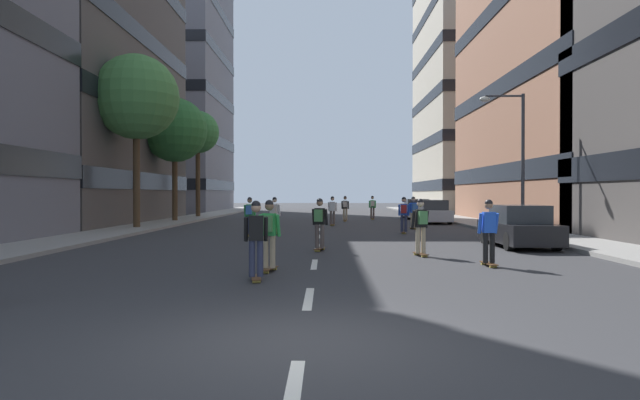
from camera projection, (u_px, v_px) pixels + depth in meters
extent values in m
plane|color=#333335|center=(321.00, 225.00, 34.94)|extent=(165.30, 165.30, 0.00)
cube|color=gray|center=(177.00, 221.00, 38.48)|extent=(2.79, 75.76, 0.14)
cube|color=gray|center=(467.00, 221.00, 38.27)|extent=(2.79, 75.76, 0.14)
cube|color=silver|center=(293.00, 395.00, 5.39)|extent=(0.16, 2.20, 0.01)
cube|color=silver|center=(309.00, 298.00, 10.39)|extent=(0.16, 2.20, 0.01)
cube|color=silver|center=(314.00, 264.00, 15.39)|extent=(0.16, 2.20, 0.01)
cube|color=silver|center=(317.00, 247.00, 20.39)|extent=(0.16, 2.20, 0.01)
cube|color=silver|center=(319.00, 236.00, 25.39)|extent=(0.16, 2.20, 0.01)
cube|color=silver|center=(320.00, 229.00, 30.39)|extent=(0.16, 2.20, 0.01)
cube|color=silver|center=(321.00, 224.00, 35.39)|extent=(0.16, 2.20, 0.01)
cube|color=silver|center=(322.00, 221.00, 40.39)|extent=(0.16, 2.20, 0.01)
cube|color=silver|center=(322.00, 218.00, 45.38)|extent=(0.16, 2.20, 0.01)
cube|color=silver|center=(323.00, 215.00, 50.38)|extent=(0.16, 2.20, 0.01)
cube|color=silver|center=(323.00, 213.00, 55.38)|extent=(0.16, 2.20, 0.01)
cube|color=silver|center=(323.00, 212.00, 60.38)|extent=(0.16, 2.20, 0.01)
cube|color=silver|center=(323.00, 210.00, 65.38)|extent=(0.16, 2.20, 0.01)
cube|color=#4C4744|center=(55.00, 83.00, 36.68)|extent=(12.07, 19.81, 18.32)
cube|color=black|center=(56.00, 181.00, 36.75)|extent=(12.19, 19.93, 1.10)
cube|color=black|center=(55.00, 111.00, 36.70)|extent=(12.19, 19.93, 1.10)
cube|color=black|center=(55.00, 40.00, 36.65)|extent=(12.19, 19.93, 1.10)
cube|color=slate|center=(167.00, 61.00, 62.37)|extent=(12.07, 16.49, 33.36)
cube|color=black|center=(167.00, 185.00, 62.52)|extent=(12.19, 16.61, 1.10)
cube|color=black|center=(167.00, 142.00, 62.47)|extent=(12.19, 16.61, 1.10)
cube|color=black|center=(167.00, 99.00, 62.42)|extent=(12.19, 16.61, 1.10)
cube|color=black|center=(167.00, 56.00, 62.37)|extent=(12.19, 16.61, 1.10)
cube|color=black|center=(167.00, 13.00, 62.31)|extent=(12.19, 16.61, 1.10)
cube|color=#9E6B51|center=(590.00, 56.00, 36.29)|extent=(12.07, 22.71, 21.62)
cube|color=black|center=(589.00, 173.00, 36.37)|extent=(12.19, 22.83, 1.10)
cube|color=black|center=(590.00, 90.00, 36.31)|extent=(12.19, 22.83, 1.10)
cube|color=black|center=(590.00, 5.00, 36.25)|extent=(12.19, 22.83, 1.10)
cube|color=#BCB29E|center=(480.00, 84.00, 62.03)|extent=(12.07, 18.55, 27.96)
cube|color=black|center=(480.00, 186.00, 62.15)|extent=(12.19, 18.67, 1.10)
cube|color=black|center=(480.00, 144.00, 62.10)|extent=(12.19, 18.67, 1.10)
cube|color=black|center=(480.00, 101.00, 62.05)|extent=(12.19, 18.67, 1.10)
cube|color=black|center=(481.00, 59.00, 62.00)|extent=(12.19, 18.67, 1.10)
cube|color=black|center=(481.00, 16.00, 61.94)|extent=(12.19, 18.67, 1.10)
cube|color=#B2B7BF|center=(433.00, 215.00, 36.85)|extent=(1.80, 4.40, 0.70)
cube|color=#2D3338|center=(433.00, 205.00, 36.69)|extent=(1.60, 2.10, 0.64)
cylinder|color=black|center=(417.00, 217.00, 38.31)|extent=(0.22, 0.64, 0.64)
cylinder|color=black|center=(440.00, 217.00, 38.29)|extent=(0.22, 0.64, 0.64)
cylinder|color=black|center=(424.00, 219.00, 35.41)|extent=(0.22, 0.64, 0.64)
cylinder|color=black|center=(450.00, 219.00, 35.39)|extent=(0.22, 0.64, 0.64)
cube|color=#B2B7BF|center=(416.00, 212.00, 43.60)|extent=(1.80, 4.40, 0.70)
cube|color=#2D3338|center=(416.00, 203.00, 43.45)|extent=(1.60, 2.10, 0.64)
cylinder|color=black|center=(403.00, 214.00, 45.06)|extent=(0.22, 0.64, 0.64)
cylinder|color=black|center=(423.00, 214.00, 45.05)|extent=(0.22, 0.64, 0.64)
cylinder|color=black|center=(408.00, 215.00, 42.16)|extent=(0.22, 0.64, 0.64)
cylinder|color=black|center=(430.00, 215.00, 42.15)|extent=(0.22, 0.64, 0.64)
cube|color=black|center=(518.00, 232.00, 20.44)|extent=(1.80, 4.40, 0.70)
cube|color=#2D3338|center=(520.00, 214.00, 20.28)|extent=(1.60, 2.10, 0.64)
cylinder|color=black|center=(485.00, 235.00, 21.90)|extent=(0.22, 0.64, 0.64)
cylinder|color=black|center=(526.00, 235.00, 21.88)|extent=(0.22, 0.64, 0.64)
cylinder|color=black|center=(509.00, 241.00, 19.00)|extent=(0.22, 0.64, 0.64)
cylinder|color=black|center=(557.00, 241.00, 18.98)|extent=(0.22, 0.64, 0.64)
cylinder|color=#4C3823|center=(198.00, 182.00, 44.84)|extent=(0.36, 0.36, 5.52)
sphere|color=#387A3D|center=(198.00, 132.00, 44.79)|extent=(3.37, 3.37, 3.37)
cylinder|color=#4C3823|center=(137.00, 177.00, 30.32)|extent=(0.36, 0.36, 5.40)
sphere|color=#478442|center=(136.00, 97.00, 30.28)|extent=(4.56, 4.56, 4.56)
cylinder|color=#4C3823|center=(175.00, 186.00, 38.00)|extent=(0.36, 0.36, 4.57)
sphere|color=#2D6B33|center=(175.00, 130.00, 37.96)|extent=(4.33, 4.33, 4.33)
cylinder|color=#3F3F44|center=(523.00, 163.00, 26.58)|extent=(0.16, 0.16, 6.50)
cylinder|color=#3F3F44|center=(504.00, 96.00, 26.55)|extent=(1.80, 0.10, 0.10)
ellipsoid|color=silver|center=(485.00, 99.00, 26.56)|extent=(0.50, 0.30, 0.24)
cube|color=brown|center=(372.00, 218.00, 42.35)|extent=(0.22, 0.91, 0.02)
cylinder|color=#D8BF4C|center=(372.00, 219.00, 42.67)|extent=(0.18, 0.07, 0.07)
cylinder|color=#D8BF4C|center=(373.00, 219.00, 42.03)|extent=(0.18, 0.07, 0.07)
cylinder|color=#594C47|center=(371.00, 213.00, 42.35)|extent=(0.14, 0.14, 0.80)
cylinder|color=#594C47|center=(374.00, 213.00, 42.34)|extent=(0.14, 0.14, 0.80)
cube|color=green|center=(372.00, 204.00, 42.34)|extent=(0.33, 0.21, 0.55)
cylinder|color=green|center=(369.00, 204.00, 42.40)|extent=(0.10, 0.23, 0.55)
cylinder|color=green|center=(375.00, 204.00, 42.38)|extent=(0.10, 0.23, 0.55)
sphere|color=tan|center=(372.00, 198.00, 42.35)|extent=(0.22, 0.22, 0.22)
sphere|color=black|center=(372.00, 197.00, 42.35)|extent=(0.21, 0.21, 0.21)
cube|color=beige|center=(373.00, 203.00, 42.16)|extent=(0.26, 0.17, 0.40)
cube|color=brown|center=(275.00, 233.00, 26.70)|extent=(0.41, 0.92, 0.02)
cylinder|color=#D8BF4C|center=(277.00, 233.00, 27.01)|extent=(0.19, 0.11, 0.07)
cylinder|color=#D8BF4C|center=(272.00, 234.00, 26.39)|extent=(0.19, 0.11, 0.07)
cylinder|color=tan|center=(273.00, 224.00, 26.71)|extent=(0.17, 0.17, 0.80)
cylinder|color=tan|center=(276.00, 224.00, 26.67)|extent=(0.17, 0.17, 0.80)
cube|color=white|center=(274.00, 210.00, 26.68)|extent=(0.36, 0.27, 0.55)
cylinder|color=white|center=(270.00, 210.00, 26.79)|extent=(0.14, 0.24, 0.55)
cylinder|color=white|center=(279.00, 210.00, 26.68)|extent=(0.14, 0.24, 0.55)
sphere|color=beige|center=(275.00, 200.00, 26.70)|extent=(0.22, 0.22, 0.22)
sphere|color=black|center=(275.00, 199.00, 26.70)|extent=(0.21, 0.21, 0.21)
cube|color=beige|center=(273.00, 209.00, 26.51)|extent=(0.29, 0.22, 0.40)
cube|color=brown|center=(256.00, 277.00, 12.48)|extent=(0.33, 0.92, 0.02)
cylinder|color=#D8BF4C|center=(256.00, 277.00, 12.79)|extent=(0.19, 0.10, 0.07)
cylinder|color=#D8BF4C|center=(256.00, 281.00, 12.16)|extent=(0.19, 0.10, 0.07)
cylinder|color=#2D334C|center=(252.00, 259.00, 12.46)|extent=(0.16, 0.16, 0.80)
cylinder|color=#2D334C|center=(260.00, 258.00, 12.48)|extent=(0.16, 0.16, 0.80)
cube|color=black|center=(256.00, 228.00, 12.46)|extent=(0.35, 0.25, 0.55)
cylinder|color=black|center=(246.00, 229.00, 12.48)|extent=(0.12, 0.24, 0.55)
cylinder|color=black|center=(266.00, 229.00, 12.54)|extent=(0.12, 0.24, 0.55)
sphere|color=tan|center=(256.00, 207.00, 12.48)|extent=(0.22, 0.22, 0.22)
sphere|color=black|center=(256.00, 205.00, 12.48)|extent=(0.21, 0.21, 0.21)
cube|color=brown|center=(345.00, 220.00, 39.40)|extent=(0.29, 0.92, 0.02)
cylinder|color=#D8BF4C|center=(345.00, 221.00, 39.72)|extent=(0.19, 0.09, 0.07)
cylinder|color=#D8BF4C|center=(345.00, 221.00, 39.08)|extent=(0.19, 0.09, 0.07)
cylinder|color=tan|center=(344.00, 214.00, 39.40)|extent=(0.15, 0.15, 0.80)
cylinder|color=tan|center=(346.00, 214.00, 39.38)|extent=(0.15, 0.15, 0.80)
cube|color=black|center=(345.00, 205.00, 39.39)|extent=(0.34, 0.23, 0.55)
cylinder|color=black|center=(342.00, 205.00, 39.46)|extent=(0.11, 0.24, 0.55)
cylinder|color=black|center=(348.00, 205.00, 39.41)|extent=(0.11, 0.24, 0.55)
sphere|color=#997051|center=(345.00, 198.00, 39.40)|extent=(0.22, 0.22, 0.22)
sphere|color=black|center=(345.00, 197.00, 39.40)|extent=(0.21, 0.21, 0.21)
cube|color=beige|center=(345.00, 204.00, 39.21)|extent=(0.27, 0.18, 0.40)
cube|color=brown|center=(269.00, 268.00, 13.92)|extent=(0.39, 0.92, 0.02)
cylinder|color=#D8BF4C|center=(273.00, 269.00, 14.23)|extent=(0.19, 0.11, 0.07)
cylinder|color=#D8BF4C|center=(265.00, 272.00, 13.61)|extent=(0.19, 0.11, 0.07)
cylinder|color=tan|center=(266.00, 252.00, 13.93)|extent=(0.17, 0.17, 0.80)
cylinder|color=tan|center=(273.00, 252.00, 13.89)|extent=(0.17, 0.17, 0.80)
cube|color=green|center=(269.00, 224.00, 13.91)|extent=(0.36, 0.26, 0.55)
cylinder|color=green|center=(261.00, 225.00, 14.01)|extent=(0.14, 0.24, 0.55)
cylinder|color=green|center=(278.00, 226.00, 13.91)|extent=(0.14, 0.24, 0.55)
sphere|color=#997051|center=(269.00, 206.00, 13.92)|extent=(0.22, 0.22, 0.22)
sphere|color=black|center=(269.00, 204.00, 13.92)|extent=(0.21, 0.21, 0.21)
cube|color=#4C8C4C|center=(267.00, 224.00, 13.73)|extent=(0.29, 0.21, 0.40)
cube|color=brown|center=(250.00, 234.00, 25.69)|extent=(0.26, 0.91, 0.02)
cylinder|color=#D8BF4C|center=(251.00, 235.00, 26.01)|extent=(0.18, 0.08, 0.07)
cylinder|color=#D8BF4C|center=(248.00, 236.00, 25.37)|extent=(0.18, 0.08, 0.07)
cylinder|color=#2D334C|center=(248.00, 225.00, 25.69)|extent=(0.15, 0.15, 0.80)
cylinder|color=#2D334C|center=(252.00, 225.00, 25.68)|extent=(0.15, 0.15, 0.80)
cube|color=green|center=(250.00, 210.00, 25.68)|extent=(0.33, 0.22, 0.55)
cylinder|color=green|center=(245.00, 211.00, 25.74)|extent=(0.11, 0.23, 0.55)
cylinder|color=green|center=(255.00, 211.00, 25.71)|extent=(0.11, 0.23, 0.55)
sphere|color=#997051|center=(250.00, 200.00, 25.69)|extent=(0.22, 0.22, 0.22)
sphere|color=black|center=(250.00, 199.00, 25.69)|extent=(0.21, 0.21, 0.21)
cube|color=#3F72BF|center=(249.00, 210.00, 25.50)|extent=(0.27, 0.18, 0.40)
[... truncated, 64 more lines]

